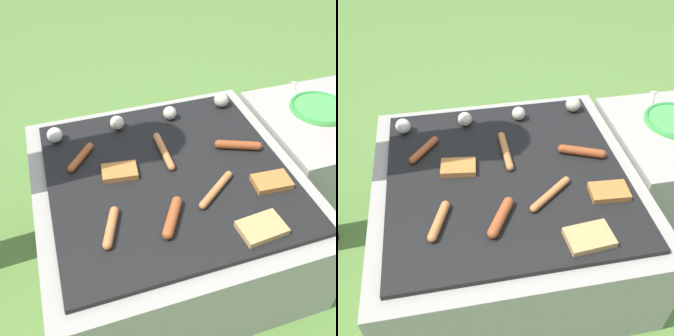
% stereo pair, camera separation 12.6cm
% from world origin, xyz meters
% --- Properties ---
extents(ground_plane, '(14.00, 14.00, 0.00)m').
position_xyz_m(ground_plane, '(0.00, 0.00, 0.00)').
color(ground_plane, '#567F38').
extents(grill, '(0.86, 0.86, 0.37)m').
position_xyz_m(grill, '(0.00, 0.00, 0.18)').
color(grill, '#9E998E').
rests_on(grill, ground_plane).
extents(side_ledge, '(0.48, 0.51, 0.37)m').
position_xyz_m(side_ledge, '(0.68, 0.12, 0.19)').
color(side_ledge, '#9E998E').
rests_on(side_ledge, ground_plane).
extents(sausage_mid_left, '(0.09, 0.14, 0.03)m').
position_xyz_m(sausage_mid_left, '(-0.05, -0.20, 0.39)').
color(sausage_mid_left, '#A34C23').
rests_on(sausage_mid_left, grill).
extents(sausage_front_left, '(0.10, 0.12, 0.03)m').
position_xyz_m(sausage_front_left, '(-0.26, 0.15, 0.38)').
color(sausage_front_left, '#A34C23').
rests_on(sausage_front_left, grill).
extents(sausage_mid_right, '(0.03, 0.20, 0.02)m').
position_xyz_m(sausage_mid_right, '(0.02, 0.10, 0.38)').
color(sausage_mid_right, '#C6753D').
rests_on(sausage_mid_right, grill).
extents(sausage_front_right, '(0.15, 0.08, 0.03)m').
position_xyz_m(sausage_front_right, '(0.27, 0.04, 0.39)').
color(sausage_front_right, '#93421E').
rests_on(sausage_front_right, grill).
extents(sausage_front_center, '(0.07, 0.14, 0.03)m').
position_xyz_m(sausage_front_center, '(-0.22, -0.18, 0.38)').
color(sausage_front_center, '#C6753D').
rests_on(sausage_front_center, grill).
extents(sausage_back_left, '(0.15, 0.12, 0.02)m').
position_xyz_m(sausage_back_left, '(0.11, -0.13, 0.38)').
color(sausage_back_left, '#C6753D').
rests_on(sausage_back_left, grill).
extents(bread_slice_right, '(0.13, 0.10, 0.02)m').
position_xyz_m(bread_slice_right, '(0.18, -0.31, 0.38)').
color(bread_slice_right, tan).
rests_on(bread_slice_right, grill).
extents(bread_slice_center, '(0.12, 0.09, 0.02)m').
position_xyz_m(bread_slice_center, '(0.29, -0.15, 0.38)').
color(bread_slice_center, '#B27033').
rests_on(bread_slice_center, grill).
extents(bread_slice_left, '(0.12, 0.09, 0.02)m').
position_xyz_m(bread_slice_left, '(-0.15, 0.04, 0.38)').
color(bread_slice_left, '#B27033').
rests_on(bread_slice_left, grill).
extents(mushroom_row, '(0.70, 0.08, 0.06)m').
position_xyz_m(mushroom_row, '(0.01, 0.29, 0.40)').
color(mushroom_row, silver).
rests_on(mushroom_row, grill).
extents(plate_colorful, '(0.23, 0.23, 0.02)m').
position_xyz_m(plate_colorful, '(0.68, 0.16, 0.38)').
color(plate_colorful, '#4CB24C').
rests_on(plate_colorful, side_ledge).
extents(fork_utensil, '(0.09, 0.15, 0.01)m').
position_xyz_m(fork_utensil, '(0.66, 0.31, 0.38)').
color(fork_utensil, silver).
rests_on(fork_utensil, side_ledge).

